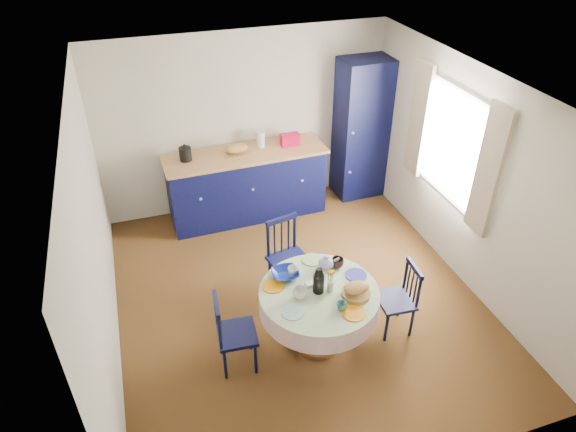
% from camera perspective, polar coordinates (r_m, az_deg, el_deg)
% --- Properties ---
extents(floor, '(4.50, 4.50, 0.00)m').
position_cam_1_polar(floor, '(6.03, 1.06, -9.09)').
color(floor, black).
rests_on(floor, ground).
extents(ceiling, '(4.50, 4.50, 0.00)m').
position_cam_1_polar(ceiling, '(4.69, 1.39, 13.82)').
color(ceiling, white).
rests_on(ceiling, wall_back).
extents(wall_back, '(4.00, 0.02, 2.50)m').
position_cam_1_polar(wall_back, '(7.17, -4.81, 10.29)').
color(wall_back, beige).
rests_on(wall_back, floor).
extents(wall_left, '(0.02, 4.50, 2.50)m').
position_cam_1_polar(wall_left, '(5.07, -20.70, -2.99)').
color(wall_left, beige).
rests_on(wall_left, floor).
extents(wall_right, '(0.02, 4.50, 2.50)m').
position_cam_1_polar(wall_right, '(6.13, 19.22, 4.05)').
color(wall_right, beige).
rests_on(wall_right, floor).
extents(window, '(0.10, 1.74, 1.45)m').
position_cam_1_polar(window, '(6.19, 17.78, 7.54)').
color(window, white).
rests_on(window, wall_right).
extents(kitchen_counter, '(2.21, 0.74, 1.22)m').
position_cam_1_polar(kitchen_counter, '(7.18, -4.63, 3.65)').
color(kitchen_counter, black).
rests_on(kitchen_counter, floor).
extents(pantry_cabinet, '(0.73, 0.54, 2.05)m').
position_cam_1_polar(pantry_cabinet, '(7.56, 8.20, 9.50)').
color(pantry_cabinet, black).
rests_on(pantry_cabinet, floor).
extents(dining_table, '(1.18, 1.18, 0.99)m').
position_cam_1_polar(dining_table, '(5.14, 3.54, -9.30)').
color(dining_table, '#582E19').
rests_on(dining_table, floor).
extents(chair_left, '(0.40, 0.42, 0.87)m').
position_cam_1_polar(chair_left, '(5.07, -6.15, -12.77)').
color(chair_left, black).
rests_on(chair_left, floor).
extents(chair_far, '(0.50, 0.48, 0.95)m').
position_cam_1_polar(chair_far, '(5.83, -0.02, -4.60)').
color(chair_far, black).
rests_on(chair_far, floor).
extents(chair_right, '(0.38, 0.39, 0.83)m').
position_cam_1_polar(chair_right, '(5.53, 12.22, -8.93)').
color(chair_right, black).
rests_on(chair_right, floor).
extents(mug_a, '(0.13, 0.13, 0.11)m').
position_cam_1_polar(mug_a, '(4.96, 1.31, -8.54)').
color(mug_a, silver).
rests_on(mug_a, dining_table).
extents(mug_b, '(0.09, 0.09, 0.09)m').
position_cam_1_polar(mug_b, '(4.86, 5.96, -9.93)').
color(mug_b, '#346A76').
rests_on(mug_b, dining_table).
extents(mug_c, '(0.13, 0.13, 0.10)m').
position_cam_1_polar(mug_c, '(5.33, 5.52, -5.18)').
color(mug_c, black).
rests_on(mug_c, dining_table).
extents(mug_d, '(0.11, 0.11, 0.10)m').
position_cam_1_polar(mug_d, '(5.20, 0.56, -6.19)').
color(mug_d, silver).
rests_on(mug_d, dining_table).
extents(cobalt_bowl, '(0.27, 0.27, 0.07)m').
position_cam_1_polar(cobalt_bowl, '(5.19, -0.29, -6.48)').
color(cobalt_bowl, navy).
rests_on(cobalt_bowl, dining_table).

